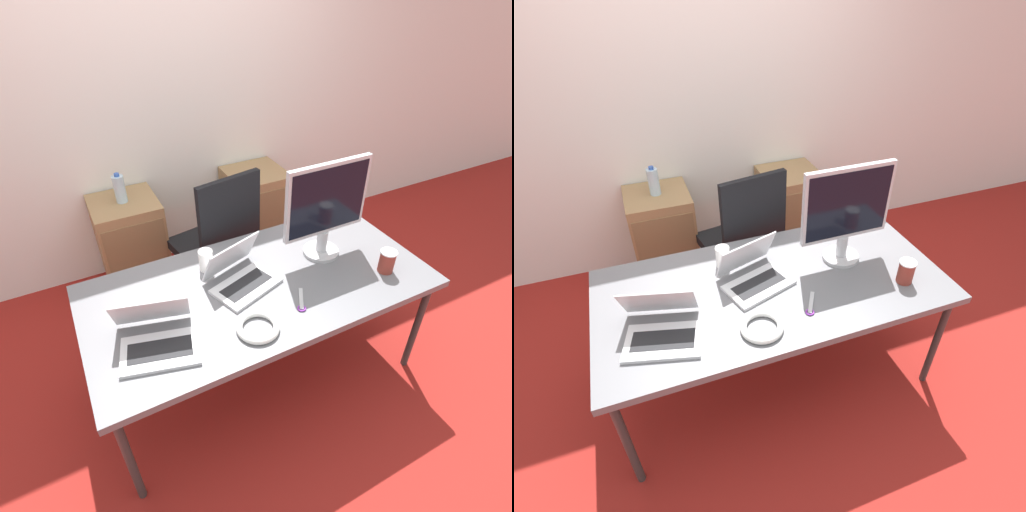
% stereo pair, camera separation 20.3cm
% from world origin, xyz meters
% --- Properties ---
extents(ground_plane, '(14.00, 14.00, 0.00)m').
position_xyz_m(ground_plane, '(0.00, 0.00, 0.00)').
color(ground_plane, maroon).
extents(wall_back, '(10.00, 0.05, 2.60)m').
position_xyz_m(wall_back, '(0.00, 1.47, 1.30)').
color(wall_back, silver).
rests_on(wall_back, ground_plane).
extents(desk, '(1.81, 0.89, 0.71)m').
position_xyz_m(desk, '(0.00, 0.00, 0.67)').
color(desk, slate).
rests_on(desk, ground_plane).
extents(office_chair, '(0.56, 0.59, 1.06)m').
position_xyz_m(office_chair, '(0.06, 0.75, 0.39)').
color(office_chair, '#232326').
rests_on(office_chair, ground_plane).
extents(cabinet_left, '(0.46, 0.46, 0.72)m').
position_xyz_m(cabinet_left, '(-0.44, 1.21, 0.36)').
color(cabinet_left, '#99754C').
rests_on(cabinet_left, ground_plane).
extents(cabinet_right, '(0.46, 0.46, 0.72)m').
position_xyz_m(cabinet_right, '(0.60, 1.21, 0.36)').
color(cabinet_right, '#99754C').
rests_on(cabinet_right, ground_plane).
extents(water_bottle, '(0.08, 0.08, 0.21)m').
position_xyz_m(water_bottle, '(-0.44, 1.21, 0.82)').
color(water_bottle, silver).
rests_on(water_bottle, cabinet_left).
extents(laptop_left, '(0.39, 0.39, 0.22)m').
position_xyz_m(laptop_left, '(-0.08, 0.05, 0.76)').
color(laptop_left, silver).
rests_on(laptop_left, desk).
extents(laptop_right, '(0.38, 0.39, 0.21)m').
position_xyz_m(laptop_right, '(-0.59, -0.15, 0.76)').
color(laptop_right, silver).
rests_on(laptop_right, desk).
extents(monitor, '(0.50, 0.20, 0.56)m').
position_xyz_m(monitor, '(0.44, 0.08, 1.01)').
color(monitor, '#B7B7BC').
rests_on(monitor, desk).
extents(coffee_cup_white, '(0.08, 0.08, 0.12)m').
position_xyz_m(coffee_cup_white, '(-0.20, 0.24, 0.77)').
color(coffee_cup_white, white).
rests_on(coffee_cup_white, desk).
extents(coffee_cup_brown, '(0.09, 0.09, 0.13)m').
position_xyz_m(coffee_cup_brown, '(0.65, -0.22, 0.78)').
color(coffee_cup_brown, maroon).
rests_on(coffee_cup_brown, desk).
extents(cable_coil, '(0.20, 0.20, 0.03)m').
position_xyz_m(cable_coil, '(-0.16, -0.28, 0.73)').
color(cable_coil, white).
rests_on(cable_coil, desk).
extents(scissors, '(0.11, 0.16, 0.01)m').
position_xyz_m(scissors, '(0.11, -0.22, 0.72)').
color(scissors, '#B2B2B7').
rests_on(scissors, desk).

